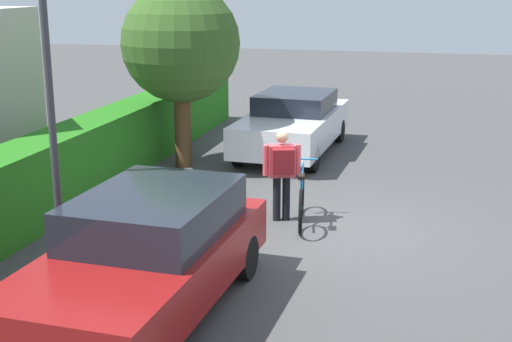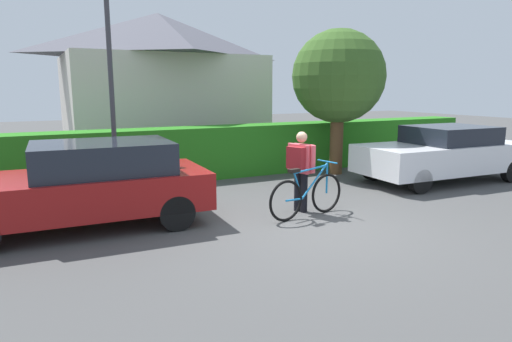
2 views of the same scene
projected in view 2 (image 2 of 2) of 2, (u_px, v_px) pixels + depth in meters
ground_plane at (320, 226)px, 7.73m from camera, size 60.00×60.00×0.00m
hedge_row at (214, 152)px, 11.90m from camera, size 17.32×0.90×1.35m
house_distant at (160, 85)px, 15.40m from camera, size 6.40×5.18×4.82m
parked_car_near at (87, 184)px, 7.56m from camera, size 4.26×2.00×1.45m
parked_car_far at (444, 153)px, 11.37m from camera, size 4.51×2.01×1.40m
bicycle at (307, 195)px, 8.23m from camera, size 1.74×0.50×1.00m
person_rider at (300, 164)px, 8.47m from camera, size 0.46×0.60×1.54m
street_lamp at (110, 66)px, 8.92m from camera, size 0.28×0.28×4.32m
tree_kerbside at (339, 77)px, 12.00m from camera, size 2.49×2.49×3.90m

